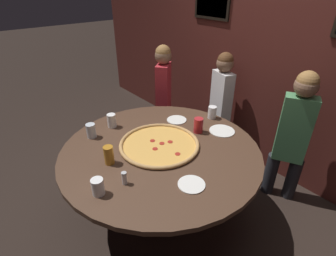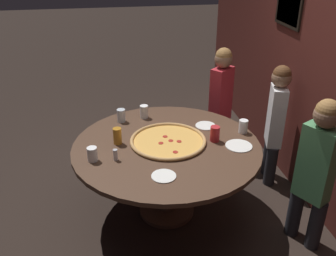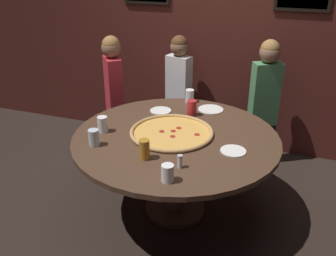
{
  "view_description": "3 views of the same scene",
  "coord_description": "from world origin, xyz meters",
  "px_view_note": "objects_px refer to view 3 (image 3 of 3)",
  "views": [
    {
      "loc": [
        1.44,
        -1.1,
        1.98
      ],
      "look_at": [
        0.04,
        0.05,
        0.94
      ],
      "focal_mm": 28.0,
      "sensor_mm": 36.0,
      "label": 1
    },
    {
      "loc": [
        2.82,
        -0.49,
        2.37
      ],
      "look_at": [
        0.05,
        0.0,
        0.93
      ],
      "focal_mm": 40.0,
      "sensor_mm": 36.0,
      "label": 2
    },
    {
      "loc": [
        0.83,
        -2.55,
        2.09
      ],
      "look_at": [
        -0.05,
        -0.05,
        0.82
      ],
      "focal_mm": 40.0,
      "sensor_mm": 36.0,
      "label": 3
    }
  ],
  "objects_px": {
    "giant_pizza": "(172,132)",
    "drink_cup_near_right": "(192,108)",
    "drink_cup_front_edge": "(144,149)",
    "dining_table": "(176,149)",
    "diner_side_left": "(265,97)",
    "condiment_shaker": "(180,161)",
    "white_plate_far_back": "(161,111)",
    "drink_cup_centre_back": "(103,124)",
    "diner_side_right": "(114,90)",
    "white_plate_right_side": "(211,109)",
    "drink_cup_near_left": "(168,173)",
    "diner_far_right": "(179,86)",
    "drink_cup_far_right": "(94,138)",
    "white_plate_beside_cup": "(233,151)",
    "drink_cup_beside_pizza": "(190,96)"
  },
  "relations": [
    {
      "from": "drink_cup_far_right",
      "to": "white_plate_right_side",
      "type": "relative_size",
      "value": 0.55
    },
    {
      "from": "drink_cup_far_right",
      "to": "white_plate_right_side",
      "type": "xyz_separation_m",
      "value": [
        0.67,
        0.98,
        -0.06
      ]
    },
    {
      "from": "giant_pizza",
      "to": "diner_side_left",
      "type": "distance_m",
      "value": 1.24
    },
    {
      "from": "drink_cup_front_edge",
      "to": "white_plate_right_side",
      "type": "xyz_separation_m",
      "value": [
        0.23,
        1.04,
        -0.07
      ]
    },
    {
      "from": "giant_pizza",
      "to": "diner_side_right",
      "type": "bearing_deg",
      "value": 139.75
    },
    {
      "from": "drink_cup_near_left",
      "to": "drink_cup_near_right",
      "type": "distance_m",
      "value": 1.08
    },
    {
      "from": "drink_cup_front_edge",
      "to": "condiment_shaker",
      "type": "height_order",
      "value": "drink_cup_front_edge"
    },
    {
      "from": "condiment_shaker",
      "to": "diner_side_left",
      "type": "distance_m",
      "value": 1.6
    },
    {
      "from": "dining_table",
      "to": "condiment_shaker",
      "type": "distance_m",
      "value": 0.52
    },
    {
      "from": "drink_cup_near_right",
      "to": "diner_side_right",
      "type": "height_order",
      "value": "diner_side_right"
    },
    {
      "from": "drink_cup_beside_pizza",
      "to": "drink_cup_centre_back",
      "type": "height_order",
      "value": "drink_cup_centre_back"
    },
    {
      "from": "drink_cup_front_edge",
      "to": "dining_table",
      "type": "bearing_deg",
      "value": 77.34
    },
    {
      "from": "condiment_shaker",
      "to": "diner_far_right",
      "type": "distance_m",
      "value": 1.73
    },
    {
      "from": "drink_cup_front_edge",
      "to": "white_plate_right_side",
      "type": "height_order",
      "value": "drink_cup_front_edge"
    },
    {
      "from": "drink_cup_near_right",
      "to": "diner_far_right",
      "type": "height_order",
      "value": "diner_far_right"
    },
    {
      "from": "drink_cup_centre_back",
      "to": "diner_side_right",
      "type": "height_order",
      "value": "diner_side_right"
    },
    {
      "from": "drink_cup_centre_back",
      "to": "drink_cup_beside_pizza",
      "type": "bearing_deg",
      "value": 61.0
    },
    {
      "from": "giant_pizza",
      "to": "drink_cup_far_right",
      "type": "distance_m",
      "value": 0.63
    },
    {
      "from": "dining_table",
      "to": "drink_cup_near_left",
      "type": "height_order",
      "value": "drink_cup_near_left"
    },
    {
      "from": "white_plate_far_back",
      "to": "drink_cup_centre_back",
      "type": "bearing_deg",
      "value": -117.67
    },
    {
      "from": "giant_pizza",
      "to": "drink_cup_centre_back",
      "type": "height_order",
      "value": "drink_cup_centre_back"
    },
    {
      "from": "diner_side_right",
      "to": "drink_cup_front_edge",
      "type": "bearing_deg",
      "value": 175.58
    },
    {
      "from": "giant_pizza",
      "to": "drink_cup_front_edge",
      "type": "bearing_deg",
      "value": -96.72
    },
    {
      "from": "diner_side_left",
      "to": "drink_cup_near_left",
      "type": "bearing_deg",
      "value": 48.61
    },
    {
      "from": "dining_table",
      "to": "white_plate_beside_cup",
      "type": "distance_m",
      "value": 0.51
    },
    {
      "from": "drink_cup_centre_back",
      "to": "diner_far_right",
      "type": "height_order",
      "value": "diner_far_right"
    },
    {
      "from": "giant_pizza",
      "to": "drink_cup_near_right",
      "type": "distance_m",
      "value": 0.42
    },
    {
      "from": "drink_cup_near_left",
      "to": "drink_cup_beside_pizza",
      "type": "bearing_deg",
      "value": 100.63
    },
    {
      "from": "dining_table",
      "to": "diner_side_right",
      "type": "bearing_deg",
      "value": 140.3
    },
    {
      "from": "white_plate_far_back",
      "to": "drink_cup_near_left",
      "type": "bearing_deg",
      "value": -67.37
    },
    {
      "from": "giant_pizza",
      "to": "condiment_shaker",
      "type": "bearing_deg",
      "value": -64.96
    },
    {
      "from": "white_plate_right_side",
      "to": "diner_side_right",
      "type": "height_order",
      "value": "diner_side_right"
    },
    {
      "from": "drink_cup_beside_pizza",
      "to": "drink_cup_front_edge",
      "type": "bearing_deg",
      "value": -89.58
    },
    {
      "from": "drink_cup_far_right",
      "to": "diner_side_right",
      "type": "distance_m",
      "value": 1.23
    },
    {
      "from": "drink_cup_beside_pizza",
      "to": "condiment_shaker",
      "type": "distance_m",
      "value": 1.23
    },
    {
      "from": "drink_cup_beside_pizza",
      "to": "diner_far_right",
      "type": "xyz_separation_m",
      "value": [
        -0.26,
        0.45,
        -0.07
      ]
    },
    {
      "from": "white_plate_beside_cup",
      "to": "diner_side_left",
      "type": "distance_m",
      "value": 1.21
    },
    {
      "from": "dining_table",
      "to": "drink_cup_front_edge",
      "type": "distance_m",
      "value": 0.48
    },
    {
      "from": "white_plate_far_back",
      "to": "diner_side_right",
      "type": "height_order",
      "value": "diner_side_right"
    },
    {
      "from": "drink_cup_front_edge",
      "to": "diner_side_right",
      "type": "relative_size",
      "value": 0.11
    },
    {
      "from": "dining_table",
      "to": "drink_cup_centre_back",
      "type": "bearing_deg",
      "value": -167.55
    },
    {
      "from": "drink_cup_near_left",
      "to": "drink_cup_near_right",
      "type": "bearing_deg",
      "value": 97.92
    },
    {
      "from": "drink_cup_far_right",
      "to": "drink_cup_beside_pizza",
      "type": "height_order",
      "value": "drink_cup_far_right"
    },
    {
      "from": "drink_cup_front_edge",
      "to": "white_plate_beside_cup",
      "type": "relative_size",
      "value": 0.78
    },
    {
      "from": "drink_cup_far_right",
      "to": "drink_cup_near_right",
      "type": "xyz_separation_m",
      "value": [
        0.54,
        0.8,
        0.01
      ]
    },
    {
      "from": "white_plate_beside_cup",
      "to": "drink_cup_near_left",
      "type": "bearing_deg",
      "value": -121.55
    },
    {
      "from": "condiment_shaker",
      "to": "diner_far_right",
      "type": "bearing_deg",
      "value": 108.16
    },
    {
      "from": "diner_side_right",
      "to": "dining_table",
      "type": "bearing_deg",
      "value": -169.4
    },
    {
      "from": "dining_table",
      "to": "drink_cup_far_right",
      "type": "xyz_separation_m",
      "value": [
        -0.54,
        -0.36,
        0.19
      ]
    },
    {
      "from": "drink_cup_beside_pizza",
      "to": "drink_cup_near_right",
      "type": "xyz_separation_m",
      "value": [
        0.11,
        -0.31,
        0.01
      ]
    }
  ]
}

